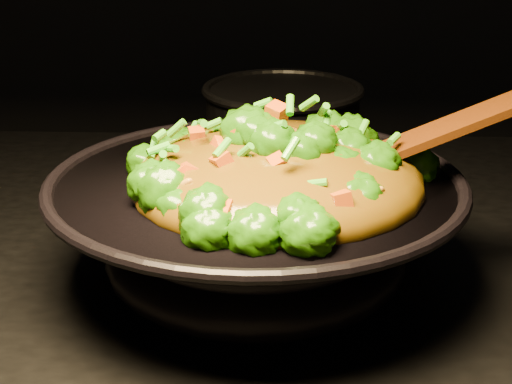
# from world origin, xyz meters

# --- Properties ---
(wok) EXTENTS (0.45, 0.45, 0.12)m
(wok) POSITION_xyz_m (-0.06, -0.09, 0.96)
(wok) COLOR black
(wok) RESTS_ON stovetop
(stir_fry) EXTENTS (0.34, 0.34, 0.10)m
(stir_fry) POSITION_xyz_m (-0.04, -0.10, 1.07)
(stir_fry) COLOR #226006
(stir_fry) RESTS_ON wok
(spatula) EXTENTS (0.29, 0.07, 0.12)m
(spatula) POSITION_xyz_m (0.11, -0.09, 1.07)
(spatula) COLOR #391805
(spatula) RESTS_ON wok
(back_pot) EXTENTS (0.26, 0.26, 0.13)m
(back_pot) POSITION_xyz_m (-0.04, 0.27, 0.96)
(back_pot) COLOR black
(back_pot) RESTS_ON stovetop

